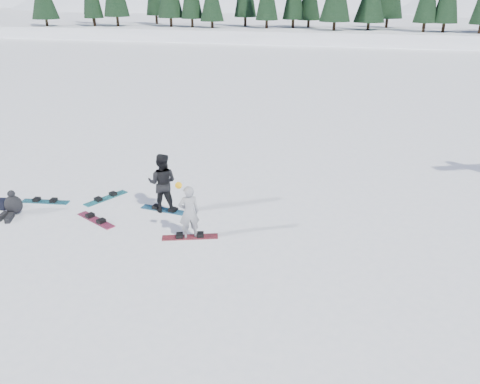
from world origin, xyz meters
name	(u,v)px	position (x,y,z in m)	size (l,w,h in m)	color
ground	(155,227)	(0.00, 0.00, 0.00)	(420.00, 420.00, 0.00)	white
alpine_backdrop	(320,44)	(-11.72, 189.16, -13.97)	(412.50, 227.00, 53.20)	white
snowboarder_woman	(189,212)	(1.16, -0.33, 0.77)	(0.66, 0.59, 1.65)	#ADADB2
snowboarder_man	(162,183)	(-0.17, 1.09, 0.90)	(0.88, 0.68, 1.81)	black
seated_rider	(12,205)	(-4.41, -0.26, 0.29)	(0.64, 0.95, 0.75)	black
snowboard_woman	(190,237)	(1.16, -0.33, 0.01)	(1.50, 0.28, 0.03)	maroon
snowboard_man	(164,210)	(-0.17, 1.09, 0.01)	(1.50, 0.28, 0.03)	#1C6A9B
snowboard_loose_b	(96,220)	(-1.83, -0.03, 0.01)	(1.50, 0.28, 0.03)	#9D2246
snowboard_loose_c	(45,202)	(-4.05, 0.73, 0.01)	(1.50, 0.28, 0.03)	#187389
snowboard_loose_a	(106,198)	(-2.33, 1.45, 0.01)	(1.50, 0.28, 0.03)	teal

